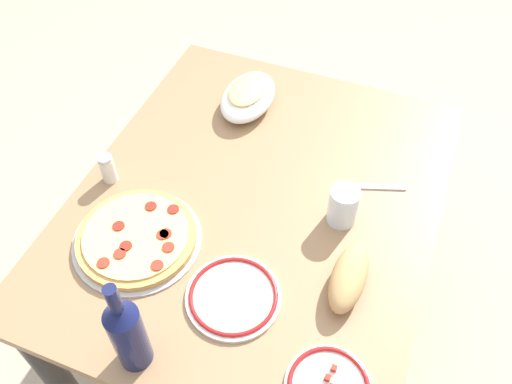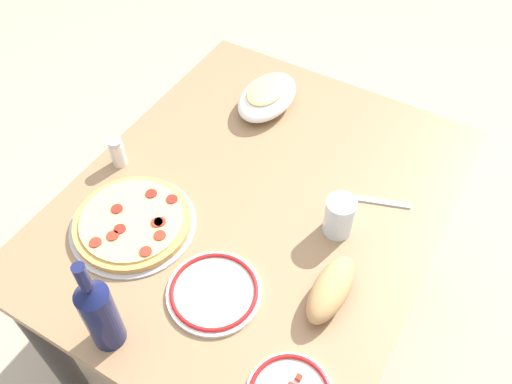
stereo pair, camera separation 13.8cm
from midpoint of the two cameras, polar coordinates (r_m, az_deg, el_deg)
ground_plane at (r=2.02m, az=-2.02°, el=-13.95°), size 8.00×8.00×0.00m
dining_table at (r=1.51m, az=-2.63°, el=-3.92°), size 1.13×0.92×0.72m
pepperoni_pizza at (r=1.36m, az=-15.44°, el=-4.90°), size 0.32×0.32×0.03m
baked_pasta_dish at (r=1.64m, az=-3.30°, el=10.11°), size 0.24×0.15×0.08m
wine_bottle at (r=1.13m, az=-17.08°, el=-14.37°), size 0.07×0.07×0.28m
water_glass at (r=1.33m, az=6.33°, el=-1.65°), size 0.08×0.08×0.11m
side_plate_far at (r=1.24m, az=-5.67°, el=-11.18°), size 0.22×0.22×0.02m
bread_loaf at (r=1.24m, az=6.64°, el=-9.26°), size 0.19×0.08×0.07m
spice_shaker at (r=1.49m, az=-18.07°, el=2.23°), size 0.04×0.04×0.09m
fork_left at (r=1.45m, az=9.79°, el=0.37°), size 0.07×0.17×0.00m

